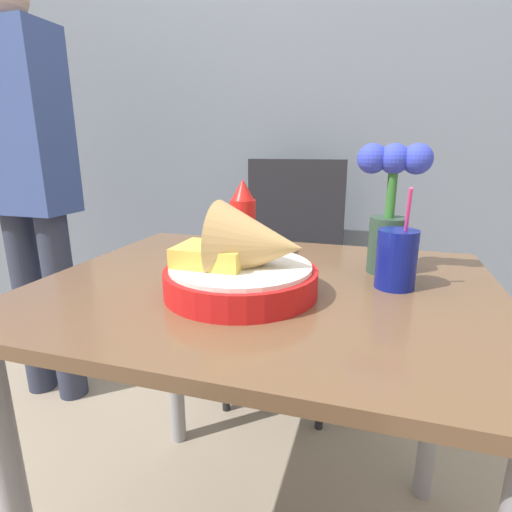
% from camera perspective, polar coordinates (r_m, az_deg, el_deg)
% --- Properties ---
extents(wall_window, '(7.00, 0.06, 2.60)m').
position_cam_1_polar(wall_window, '(1.87, 11.39, 24.56)').
color(wall_window, slate).
rests_on(wall_window, ground_plane).
extents(dining_table, '(0.91, 0.74, 0.72)m').
position_cam_1_polar(dining_table, '(0.87, 1.32, -11.33)').
color(dining_table, brown).
rests_on(dining_table, ground_plane).
extents(chair_far_window, '(0.40, 0.40, 0.94)m').
position_cam_1_polar(chair_far_window, '(1.63, 4.87, -0.27)').
color(chair_far_window, black).
rests_on(chair_far_window, ground_plane).
extents(food_basket, '(0.29, 0.29, 0.18)m').
position_cam_1_polar(food_basket, '(0.74, -1.32, -1.04)').
color(food_basket, red).
rests_on(food_basket, dining_table).
extents(ketchup_bottle, '(0.06, 0.06, 0.19)m').
position_cam_1_polar(ketchup_bottle, '(0.98, -1.88, 5.06)').
color(ketchup_bottle, red).
rests_on(ketchup_bottle, dining_table).
extents(drink_cup, '(0.08, 0.08, 0.20)m').
position_cam_1_polar(drink_cup, '(0.82, 19.40, -0.66)').
color(drink_cup, navy).
rests_on(drink_cup, dining_table).
extents(flower_vase, '(0.15, 0.08, 0.28)m').
position_cam_1_polar(flower_vase, '(0.90, 18.65, 7.10)').
color(flower_vase, '#2D4738').
rests_on(flower_vase, dining_table).
extents(person_standing, '(0.32, 0.18, 1.56)m').
position_cam_1_polar(person_standing, '(1.70, -29.93, 10.05)').
color(person_standing, '#2D3347').
rests_on(person_standing, ground_plane).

